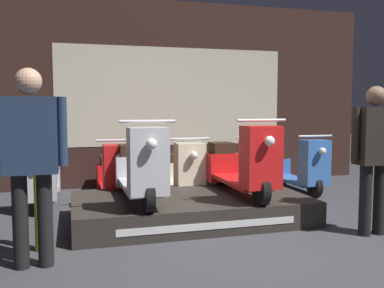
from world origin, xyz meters
TOP-DOWN VIEW (x-y plane):
  - ground_plane at (0.00, 0.00)m, footprint 30.00×30.00m
  - shop_wall_back at (0.00, 3.68)m, footprint 7.29×0.09m
  - display_platform at (-0.38, 1.20)m, footprint 2.78×1.52m
  - scooter_display_left at (-1.00, 1.15)m, footprint 0.56×1.73m
  - scooter_display_right at (0.25, 1.15)m, footprint 0.56×1.73m
  - scooter_backrow_0 at (-2.13, 2.58)m, footprint 0.56×1.73m
  - scooter_backrow_1 at (-1.15, 2.58)m, footprint 0.56×1.73m
  - scooter_backrow_2 at (-0.16, 2.58)m, footprint 0.56×1.73m
  - scooter_backrow_3 at (0.82, 2.58)m, footprint 0.56×1.73m
  - scooter_backrow_4 at (1.81, 2.58)m, footprint 0.56×1.73m
  - person_left_browsing at (-2.08, 0.10)m, footprint 0.60×0.25m
  - person_right_browsing at (1.34, 0.10)m, footprint 0.56×0.22m
  - street_bollard at (-2.04, 0.53)m, footprint 0.11×0.11m

SIDE VIEW (x-z plane):
  - ground_plane at x=0.00m, z-range 0.00..0.00m
  - display_platform at x=-0.38m, z-range 0.00..0.29m
  - scooter_backrow_0 at x=-2.13m, z-range -0.10..0.84m
  - scooter_backrow_1 at x=-1.15m, z-range -0.10..0.84m
  - scooter_backrow_2 at x=-0.16m, z-range -0.10..0.84m
  - scooter_backrow_3 at x=0.82m, z-range -0.10..0.84m
  - scooter_backrow_4 at x=1.81m, z-range -0.10..0.84m
  - street_bollard at x=-2.04m, z-range 0.00..0.85m
  - scooter_display_left at x=-1.00m, z-range 0.19..1.14m
  - scooter_display_right at x=0.25m, z-range 0.19..1.14m
  - person_right_browsing at x=1.34m, z-range 0.13..1.72m
  - person_left_browsing at x=-2.08m, z-range 0.16..1.85m
  - shop_wall_back at x=0.00m, z-range 0.00..3.20m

